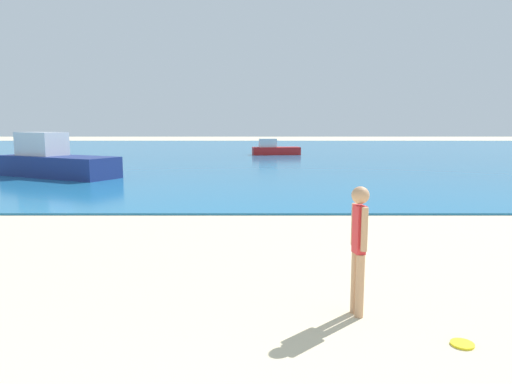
% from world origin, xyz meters
% --- Properties ---
extents(water, '(160.00, 60.00, 0.06)m').
position_xyz_m(water, '(0.00, 41.02, 0.03)').
color(water, '#1E6B9E').
rests_on(water, ground).
extents(person_standing, '(0.21, 0.36, 1.59)m').
position_xyz_m(person_standing, '(1.82, 4.78, 0.91)').
color(person_standing, tan).
rests_on(person_standing, ground).
extents(frisbee, '(0.24, 0.24, 0.03)m').
position_xyz_m(frisbee, '(2.77, 3.99, 0.01)').
color(frisbee, yellow).
rests_on(frisbee, ground).
extents(boat_near, '(6.00, 4.31, 1.97)m').
position_xyz_m(boat_near, '(-8.43, 19.71, 0.74)').
color(boat_near, navy).
rests_on(boat_near, water).
extents(boat_far, '(3.86, 1.61, 1.27)m').
position_xyz_m(boat_far, '(2.04, 35.38, 0.50)').
color(boat_far, red).
rests_on(boat_far, water).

